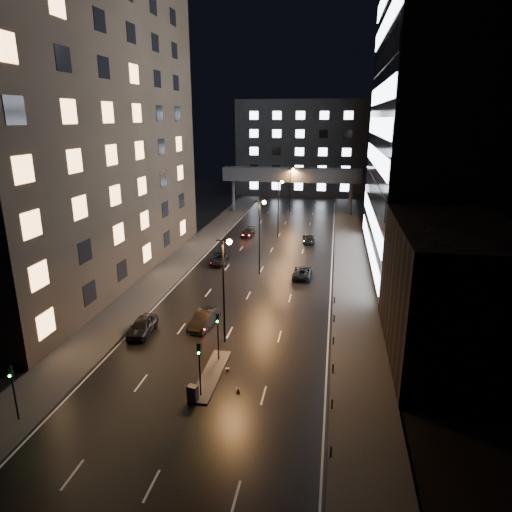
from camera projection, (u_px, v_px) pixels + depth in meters
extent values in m
plane|color=black|center=(272.00, 250.00, 73.56)|extent=(160.00, 160.00, 0.00)
cube|color=#383533|center=(188.00, 254.00, 70.88)|extent=(5.00, 110.00, 0.15)
cube|color=#383533|center=(351.00, 263.00, 66.77)|extent=(5.00, 110.00, 0.15)
cube|color=#2D2319|center=(75.00, 121.00, 56.36)|extent=(15.00, 48.00, 40.00)
cube|color=black|center=(452.00, 293.00, 39.31)|extent=(10.00, 18.00, 12.00)
cube|color=black|center=(460.00, 101.00, 59.13)|extent=(20.00, 36.00, 45.00)
cube|color=#333335|center=(302.00, 148.00, 124.59)|extent=(34.00, 14.00, 25.00)
cube|color=#333335|center=(291.00, 175.00, 99.36)|extent=(30.00, 3.00, 3.00)
cylinder|color=#333335|center=(233.00, 196.00, 102.95)|extent=(0.80, 0.80, 7.00)
cylinder|color=#333335|center=(350.00, 199.00, 98.68)|extent=(0.80, 0.80, 7.00)
cube|color=#383533|center=(211.00, 375.00, 37.68)|extent=(1.60, 8.00, 0.15)
cylinder|color=black|center=(218.00, 341.00, 39.50)|extent=(0.12, 0.12, 3.50)
cube|color=black|center=(218.00, 318.00, 38.86)|extent=(0.28, 0.22, 0.90)
sphere|color=#0CFF33|center=(217.00, 322.00, 38.81)|extent=(0.18, 0.18, 0.18)
cylinder|color=black|center=(200.00, 375.00, 34.32)|extent=(0.12, 0.12, 3.50)
cube|color=black|center=(199.00, 349.00, 33.68)|extent=(0.28, 0.22, 0.90)
sphere|color=#0CFF33|center=(199.00, 353.00, 33.63)|extent=(0.18, 0.18, 0.18)
cylinder|color=black|center=(15.00, 399.00, 31.59)|extent=(0.12, 0.12, 3.50)
cube|color=black|center=(10.00, 371.00, 30.95)|extent=(0.28, 0.22, 0.90)
sphere|color=#0CFF33|center=(10.00, 376.00, 30.90)|extent=(0.18, 0.18, 0.18)
cylinder|color=black|center=(331.00, 453.00, 28.40)|extent=(0.12, 0.12, 0.90)
cylinder|color=black|center=(332.00, 405.00, 33.11)|extent=(0.12, 0.12, 0.90)
cylinder|color=black|center=(333.00, 369.00, 37.83)|extent=(0.12, 0.12, 0.90)
cylinder|color=black|center=(334.00, 341.00, 42.54)|extent=(0.12, 0.12, 0.90)
cylinder|color=black|center=(334.00, 319.00, 47.25)|extent=(0.12, 0.12, 0.90)
cylinder|color=black|center=(335.00, 301.00, 51.96)|extent=(0.12, 0.12, 0.90)
cylinder|color=black|center=(224.00, 293.00, 41.95)|extent=(0.18, 0.18, 10.00)
cylinder|color=black|center=(223.00, 241.00, 40.49)|extent=(1.20, 0.12, 0.12)
sphere|color=#FF9E38|center=(229.00, 242.00, 40.42)|extent=(0.50, 0.50, 0.50)
cylinder|color=black|center=(259.00, 239.00, 60.80)|extent=(0.18, 0.18, 10.00)
cylinder|color=black|center=(260.00, 201.00, 59.34)|extent=(1.20, 0.12, 0.12)
sphere|color=#FF9E38|center=(264.00, 202.00, 59.27)|extent=(0.50, 0.50, 0.50)
cylinder|color=black|center=(278.00, 210.00, 79.65)|extent=(0.18, 0.18, 10.00)
cylinder|color=black|center=(279.00, 181.00, 78.19)|extent=(1.20, 0.12, 0.12)
sphere|color=#FF9E38|center=(282.00, 182.00, 78.12)|extent=(0.50, 0.50, 0.50)
cylinder|color=black|center=(290.00, 192.00, 98.50)|extent=(0.18, 0.18, 10.00)
cylinder|color=black|center=(290.00, 169.00, 97.04)|extent=(1.20, 0.12, 0.12)
sphere|color=#FF9E38|center=(293.00, 169.00, 96.97)|extent=(0.50, 0.50, 0.50)
imported|color=black|center=(142.00, 326.00, 44.79)|extent=(2.14, 4.93, 1.66)
imported|color=black|center=(204.00, 319.00, 46.38)|extent=(2.35, 5.18, 1.65)
imported|color=black|center=(219.00, 259.00, 66.50)|extent=(2.94, 5.46, 1.46)
imported|color=black|center=(248.00, 233.00, 81.85)|extent=(2.08, 4.69, 1.34)
imported|color=black|center=(302.00, 272.00, 60.80)|extent=(2.46, 5.16, 1.42)
imported|color=black|center=(309.00, 238.00, 77.99)|extent=(2.47, 5.08, 1.42)
cube|color=#4D4D4F|center=(193.00, 393.00, 34.06)|extent=(0.86, 0.69, 1.20)
cone|color=#F64A0C|center=(227.00, 369.00, 38.32)|extent=(0.44, 0.44, 0.44)
cone|color=orange|center=(238.00, 390.00, 35.34)|extent=(0.42, 0.42, 0.53)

